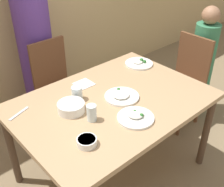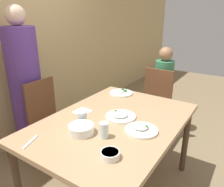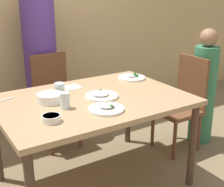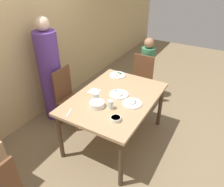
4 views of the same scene
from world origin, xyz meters
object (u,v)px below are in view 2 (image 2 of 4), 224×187
Objects in this scene: bowl_curry at (81,129)px; glass_water_tall at (82,118)px; plate_rice_adult at (121,93)px; chair_adult_spot at (49,121)px; person_adult at (26,91)px; person_child at (162,94)px; chair_child_spot at (154,105)px.

bowl_curry is 1.84× the size of glass_water_tall.
bowl_curry is 0.92m from plate_rice_adult.
bowl_curry is (-0.34, -0.78, 0.31)m from chair_adult_spot.
chair_adult_spot is 0.56× the size of person_adult.
plate_rice_adult is (-0.79, 0.20, 0.22)m from person_child.
person_adult is at bearing 121.00° from plate_rice_adult.
person_child is (0.29, -0.00, 0.07)m from chair_child_spot.
glass_water_tall reaches higher than bowl_curry.
person_child is at bearing 90.00° from chair_child_spot.
person_child is 0.84m from plate_rice_adult.
chair_adult_spot reaches higher than glass_water_tall.
person_child is at bearing -4.00° from glass_water_tall.
chair_child_spot is 3.69× the size of plate_rice_adult.
chair_child_spot is 0.79× the size of person_child.
chair_child_spot is at bearing -0.50° from bowl_curry.
glass_water_tall is (-0.78, -0.09, 0.04)m from plate_rice_adult.
plate_rice_adult is at bearing 165.63° from person_child.
plate_rice_adult is at bearing 11.92° from bowl_curry.
bowl_curry is at bearing -168.08° from plate_rice_adult.
chair_adult_spot reaches higher than plate_rice_adult.
person_adult is 1.05m from glass_water_tall.
chair_adult_spot is at bearing 72.32° from glass_water_tall.
chair_child_spot is (1.06, -0.79, 0.00)m from chair_adult_spot.
glass_water_tall is at bearing -101.99° from person_adult.
person_child is 4.71× the size of plate_rice_adult.
chair_adult_spot is at bearing 66.41° from bowl_curry.
person_adult is (-1.06, 1.13, 0.29)m from chair_child_spot.
person_adult is 1.17m from bowl_curry.
person_adult reaches higher than person_child.
person_child is at bearing -30.41° from chair_adult_spot.
chair_adult_spot is 0.45m from person_adult.
glass_water_tall is (0.12, 0.10, 0.02)m from bowl_curry.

